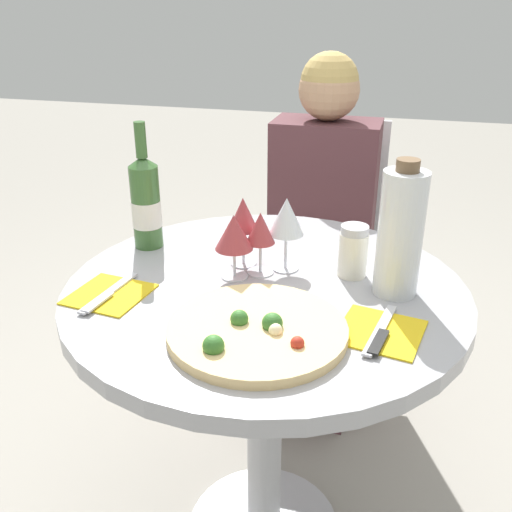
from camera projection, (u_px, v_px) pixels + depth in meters
dining_table at (265, 342)px, 1.30m from camera, size 0.87×0.87×0.75m
chair_behind_diner at (323, 259)px, 2.07m from camera, size 0.38×0.38×0.94m
seated_diner at (318, 254)px, 1.91m from camera, size 0.34×0.42×1.18m
pizza_large at (257, 330)px, 1.05m from camera, size 0.34×0.34×0.05m
wine_bottle at (146, 202)px, 1.39m from camera, size 0.07×0.07×0.31m
tall_carafe at (400, 233)px, 1.15m from camera, size 0.09×0.09×0.29m
sugar_shaker at (353, 251)px, 1.26m from camera, size 0.06×0.06×0.12m
wine_glass_back_right at (286, 217)px, 1.26m from camera, size 0.08×0.08×0.17m
wine_glass_front_left at (234, 233)px, 1.23m from camera, size 0.08×0.08×0.15m
wine_glass_back_left at (243, 216)px, 1.28m from camera, size 0.07×0.07×0.16m
wine_glass_center at (260, 230)px, 1.25m from camera, size 0.07×0.07×0.14m
place_setting_left at (109, 294)px, 1.19m from camera, size 0.17×0.19×0.01m
place_setting_right at (380, 332)px, 1.06m from camera, size 0.17×0.19×0.01m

